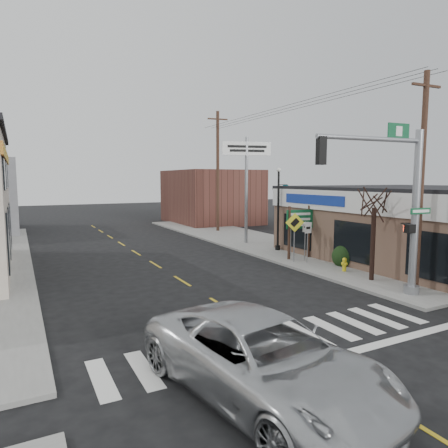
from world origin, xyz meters
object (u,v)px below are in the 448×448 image
traffic_signal_pole (403,195)px  dance_center_sign (246,165)px  lamp_post (279,203)px  fire_hydrant (344,264)px  guide_sign (300,225)px  bare_tree (375,195)px  utility_pole_far (218,170)px  suv (263,358)px  utility_pole_near (421,180)px

traffic_signal_pole → dance_center_sign: (1.50, 14.14, 1.64)m
lamp_post → fire_hydrant: bearing=-88.5°
guide_sign → bare_tree: size_ratio=0.62×
lamp_post → utility_pole_far: bearing=92.3°
suv → guide_sign: (9.76, 11.25, 1.20)m
traffic_signal_pole → utility_pole_near: 1.60m
lamp_post → guide_sign: bearing=-94.3°
utility_pole_far → traffic_signal_pole: bearing=-89.9°
traffic_signal_pole → lamp_post: traffic_signal_pole is taller
utility_pole_near → utility_pole_far: (1.23, 20.74, 0.83)m
dance_center_sign → utility_pole_near: utility_pole_near is taller
traffic_signal_pole → lamp_post: size_ratio=1.25×
suv → lamp_post: (10.33, 14.09, 2.31)m
lamp_post → utility_pole_near: 10.39m
traffic_signal_pole → dance_center_sign: size_ratio=0.88×
utility_pole_far → lamp_post: bearing=-87.2°
bare_tree → suv: bearing=-148.9°
suv → lamp_post: bearing=44.1°
suv → utility_pole_far: size_ratio=0.60×
utility_pole_near → utility_pole_far: 20.80m
guide_sign → utility_pole_far: (1.42, 13.30, 3.37)m
guide_sign → dance_center_sign: dance_center_sign is taller
dance_center_sign → utility_pole_near: bearing=-75.6°
bare_tree → utility_pole_near: utility_pole_near is taller
utility_pole_near → traffic_signal_pole: bearing=-163.9°
lamp_post → bare_tree: lamp_post is taller
guide_sign → bare_tree: 5.80m
traffic_signal_pole → utility_pole_far: bearing=87.6°
suv → traffic_signal_pole: size_ratio=0.95×
traffic_signal_pole → bare_tree: (1.08, 2.30, -0.07)m
guide_sign → lamp_post: lamp_post is taller
utility_pole_near → utility_pole_far: bearing=89.9°
dance_center_sign → utility_pole_far: size_ratio=0.72×
traffic_signal_pole → guide_sign: bearing=85.6°
suv → bare_tree: (9.57, 5.77, 3.11)m
dance_center_sign → guide_sign: bearing=-77.4°
guide_sign → bare_tree: bearing=-84.1°
fire_hydrant → dance_center_sign: dance_center_sign is taller
traffic_signal_pole → utility_pole_near: utility_pole_near is taller
dance_center_sign → traffic_signal_pole: bearing=-81.5°
utility_pole_near → suv: bearing=-155.7°
suv → utility_pole_near: bearing=11.2°
dance_center_sign → utility_pole_near: (-0.03, -13.81, -1.08)m
guide_sign → bare_tree: bare_tree is taller
bare_tree → guide_sign: bearing=88.0°
guide_sign → fire_hydrant: (-0.06, -3.65, -1.56)m
suv → lamp_post: 17.63m
fire_hydrant → traffic_signal_pole: bearing=-106.4°
guide_sign → utility_pole_near: size_ratio=0.35×
bare_tree → utility_pole_near: 2.10m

